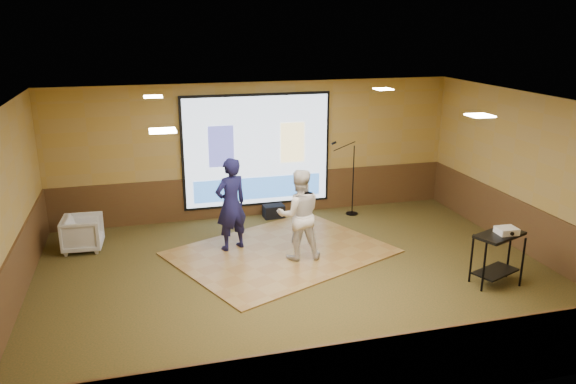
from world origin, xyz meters
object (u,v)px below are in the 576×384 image
object	(u,v)px
projector_screen	(257,152)
av_table	(498,250)
player_right	(299,215)
banquet_chair	(83,233)
player_left	(231,204)
projector	(507,231)
duffel_bag	(274,211)
mic_stand	(350,194)
dance_floor	(281,252)

from	to	relation	value
projector_screen	av_table	xyz separation A→B (m)	(3.12, -4.46, -0.85)
player_right	banquet_chair	size ratio (longest dim) A/B	2.30
player_left	av_table	bearing A→B (deg)	124.35
projector	duffel_bag	bearing A→B (deg)	126.74
mic_stand	av_table	bearing A→B (deg)	-83.83
player_left	banquet_chair	bearing A→B (deg)	-37.91
projector	mic_stand	world-z (taller)	mic_stand
player_right	player_left	bearing A→B (deg)	-28.88
projector	duffel_bag	world-z (taller)	projector
duffel_bag	projector_screen	bearing A→B (deg)	140.93
mic_stand	dance_floor	bearing A→B (deg)	-148.53
player_right	mic_stand	bearing A→B (deg)	-125.58
duffel_bag	av_table	bearing A→B (deg)	-56.23
player_left	banquet_chair	world-z (taller)	player_left
av_table	duffel_bag	distance (m)	5.09
player_right	duffel_bag	xyz separation A→B (m)	(0.09, 2.36, -0.73)
av_table	banquet_chair	xyz separation A→B (m)	(-6.80, 3.36, -0.29)
player_left	player_right	size ratio (longest dim) A/B	1.06
player_left	projector	distance (m)	4.90
dance_floor	player_left	size ratio (longest dim) A/B	2.10
mic_stand	duffel_bag	world-z (taller)	mic_stand
player_right	dance_floor	bearing A→B (deg)	-48.98
duffel_bag	mic_stand	bearing A→B (deg)	-7.86
projector	banquet_chair	size ratio (longest dim) A/B	0.44
dance_floor	projector	bearing A→B (deg)	-34.37
dance_floor	av_table	xyz separation A→B (m)	(3.16, -2.20, 0.61)
mic_stand	duffel_bag	size ratio (longest dim) A/B	3.77
av_table	projector	world-z (taller)	projector
av_table	projector	xyz separation A→B (m)	(0.10, -0.03, 0.34)
player_right	banquet_chair	bearing A→B (deg)	-16.07
player_left	dance_floor	bearing A→B (deg)	132.11
projector_screen	duffel_bag	xyz separation A→B (m)	(0.30, -0.25, -1.33)
av_table	duffel_bag	xyz separation A→B (m)	(-2.82, 4.21, -0.48)
av_table	mic_stand	bearing A→B (deg)	105.21
dance_floor	mic_stand	size ratio (longest dim) A/B	2.19
player_right	projector	world-z (taller)	player_right
banquet_chair	projector_screen	bearing A→B (deg)	-69.77
banquet_chair	dance_floor	bearing A→B (deg)	-104.07
projector_screen	dance_floor	bearing A→B (deg)	-90.92
projector_screen	player_right	distance (m)	2.69
player_right	projector_screen	bearing A→B (deg)	-80.18
player_right	projector	bearing A→B (deg)	153.06
av_table	mic_stand	xyz separation A→B (m)	(-1.08, 3.97, -0.13)
projector_screen	mic_stand	size ratio (longest dim) A/B	1.92
projector_screen	mic_stand	world-z (taller)	projector_screen
player_right	av_table	bearing A→B (deg)	152.62
projector	banquet_chair	xyz separation A→B (m)	(-6.90, 3.39, -0.63)
dance_floor	av_table	distance (m)	3.89
av_table	banquet_chair	world-z (taller)	av_table
av_table	projector	size ratio (longest dim) A/B	2.81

